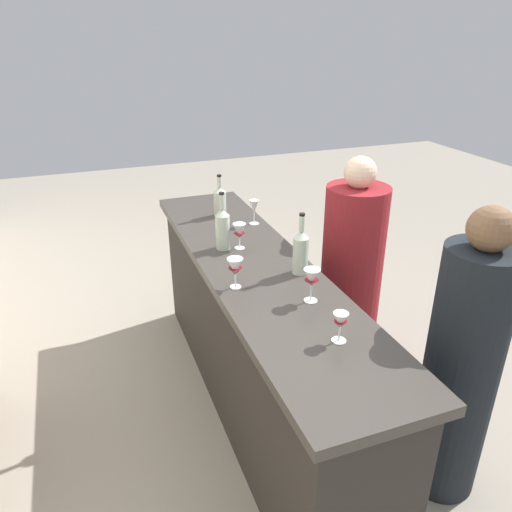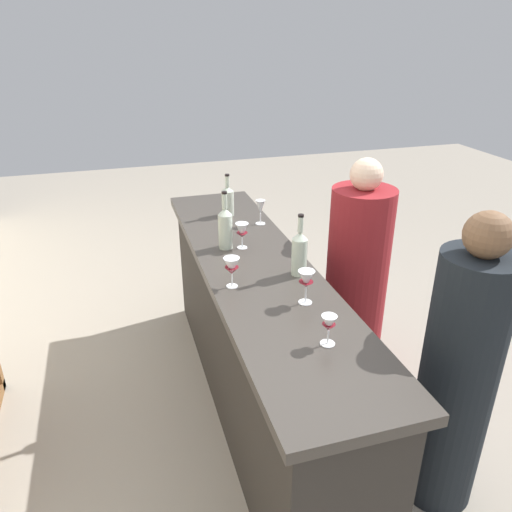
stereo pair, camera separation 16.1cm
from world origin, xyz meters
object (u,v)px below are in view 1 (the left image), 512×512
wine_glass_far_center (235,268)px  wine_glass_near_right (340,322)px  wine_bottle_leftmost_clear_pale (301,251)px  wine_bottle_second_left_clear_pale (223,228)px  person_left_guest (351,279)px  wine_glass_far_left (239,232)px  wine_glass_near_center (312,279)px  wine_glass_near_left (254,208)px  wine_bottle_center_clear_pale (220,201)px  person_center_guest (461,370)px

wine_glass_far_center → wine_glass_near_right: bearing=-156.7°
wine_bottle_leftmost_clear_pale → wine_bottle_second_left_clear_pale: wine_bottle_second_left_clear_pale is taller
wine_glass_near_right → person_left_guest: (0.96, -0.65, -0.39)m
wine_glass_far_left → wine_glass_near_center: bearing=-170.4°
wine_bottle_second_left_clear_pale → wine_glass_far_left: bearing=-109.5°
wine_glass_far_left → wine_glass_far_center: wine_glass_far_center is taller
wine_bottle_second_left_clear_pale → wine_glass_near_center: (-0.71, -0.21, -0.01)m
wine_bottle_second_left_clear_pale → wine_glass_near_center: 0.74m
wine_glass_near_left → wine_glass_near_center: size_ratio=0.98×
wine_bottle_center_clear_pale → wine_glass_far_center: size_ratio=1.83×
wine_glass_near_center → wine_glass_near_right: (-0.33, 0.04, -0.03)m
wine_glass_near_center → person_center_guest: 0.81m
wine_bottle_second_left_clear_pale → person_left_guest: 0.93m
wine_glass_near_center → person_left_guest: 0.97m
wine_bottle_leftmost_clear_pale → wine_bottle_second_left_clear_pale: size_ratio=0.97×
wine_bottle_center_clear_pale → person_center_guest: size_ratio=0.19×
wine_glass_near_right → wine_glass_far_left: bearing=4.5°
wine_glass_far_left → wine_glass_far_center: size_ratio=0.98×
wine_bottle_second_left_clear_pale → person_left_guest: size_ratio=0.23×
person_center_guest → wine_glass_near_left: bearing=-74.6°
wine_bottle_leftmost_clear_pale → wine_glass_far_center: wine_bottle_leftmost_clear_pale is taller
wine_bottle_leftmost_clear_pale → wine_glass_far_left: 0.45m
wine_bottle_center_clear_pale → wine_glass_near_left: bearing=-144.0°
wine_bottle_center_clear_pale → person_left_guest: bearing=-132.1°
wine_bottle_second_left_clear_pale → person_left_guest: person_left_guest is taller
wine_bottle_center_clear_pale → wine_glass_near_center: (-1.24, -0.06, 0.01)m
wine_bottle_second_left_clear_pale → wine_glass_near_right: (-1.05, -0.17, -0.04)m
wine_bottle_second_left_clear_pale → wine_bottle_center_clear_pale: wine_bottle_second_left_clear_pale is taller
wine_bottle_center_clear_pale → wine_glass_near_right: wine_bottle_center_clear_pale is taller
person_center_guest → wine_bottle_second_left_clear_pale: bearing=-58.2°
person_left_guest → wine_bottle_leftmost_clear_pale: bearing=28.4°
wine_bottle_leftmost_clear_pale → wine_glass_far_center: bearing=95.0°
wine_glass_far_left → person_left_guest: size_ratio=0.10×
wine_glass_far_left → person_left_guest: (-0.05, -0.73, -0.41)m
wine_glass_near_center → wine_bottle_center_clear_pale: bearing=3.0°
wine_glass_near_right → wine_bottle_leftmost_clear_pale: bearing=-10.4°
wine_bottle_leftmost_clear_pale → wine_glass_near_right: wine_bottle_leftmost_clear_pale is taller
wine_glass_far_center → person_left_guest: person_left_guest is taller
wine_glass_near_center → wine_glass_near_right: 0.33m
wine_bottle_center_clear_pale → wine_glass_near_left: 0.27m
wine_glass_near_left → wine_glass_far_center: size_ratio=1.04×
wine_glass_near_center → person_center_guest: bearing=-123.3°
wine_glass_near_center → person_center_guest: size_ratio=0.11×
wine_bottle_leftmost_clear_pale → person_center_guest: person_center_guest is taller
wine_bottle_second_left_clear_pale → wine_glass_near_right: size_ratio=2.55×
wine_glass_near_left → wine_glass_near_center: (-1.02, 0.10, 0.00)m
wine_bottle_second_left_clear_pale → wine_glass_near_left: bearing=-44.9°
wine_glass_near_right → wine_glass_far_center: bearing=23.3°
wine_bottle_second_left_clear_pale → wine_bottle_center_clear_pale: 0.54m
wine_bottle_second_left_clear_pale → wine_glass_far_center: bearing=170.2°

